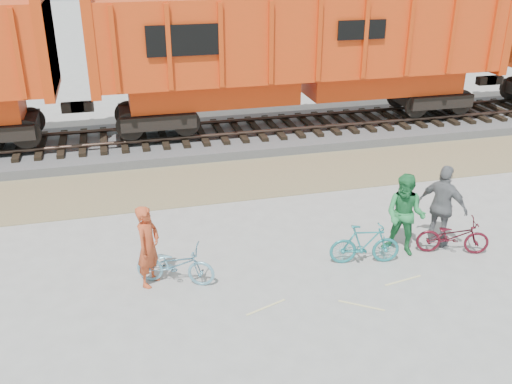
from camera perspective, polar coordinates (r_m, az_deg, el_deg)
ground at (r=12.04m, az=4.64°, el=-8.60°), size 120.00×120.00×0.00m
gravel_strip at (r=16.74m, az=-1.35°, el=1.34°), size 120.00×3.00×0.02m
ballast_bed at (r=19.90m, az=-3.64°, el=5.50°), size 120.00×4.00×0.30m
track at (r=19.80m, az=-3.67°, el=6.39°), size 120.00×2.60×0.24m
hopper_car_center at (r=19.91m, az=4.66°, el=13.98°), size 14.00×3.13×4.65m
bicycle_blue at (r=11.77m, az=-8.09°, el=-7.17°), size 1.73×1.18×0.86m
bicycle_teal at (r=12.53m, az=10.83°, el=-5.15°), size 1.58×0.71×0.92m
bicycle_maroon at (r=13.45m, az=19.09°, el=-4.18°), size 1.68×1.04×0.83m
person_solo at (r=11.61m, az=-10.74°, el=-5.34°), size 0.70×0.76×1.74m
person_man at (r=12.89m, az=14.68°, el=-2.25°), size 1.15×1.15×1.88m
person_woman at (r=13.46m, az=18.16°, el=-1.39°), size 1.04×1.20×1.94m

